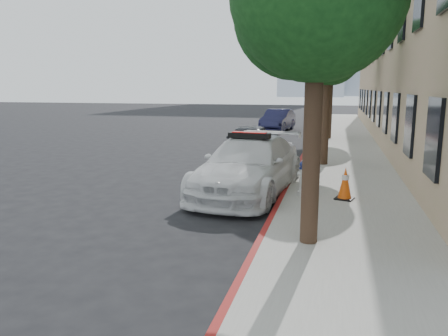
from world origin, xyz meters
TOP-DOWN VIEW (x-y plane):
  - ground at (0.00, 0.00)m, footprint 120.00×120.00m
  - sidewalk at (3.60, 10.00)m, footprint 3.20×50.00m
  - curb_strip at (2.06, 10.00)m, footprint 0.12×50.00m
  - tower_right at (9.00, 135.00)m, footprint 14.00×14.00m
  - tree_mid at (2.93, 5.99)m, footprint 2.77×2.64m
  - tree_far at (2.93, 13.99)m, footprint 3.10×3.00m
  - police_car at (1.10, 1.78)m, footprint 2.62×5.33m
  - parked_car_mid at (-0.07, 7.53)m, footprint 1.65×3.94m
  - parked_car_far at (-0.36, 18.78)m, footprint 1.91×4.32m
  - fire_hydrant at (2.59, 1.32)m, footprint 0.37×0.34m
  - traffic_cone at (3.55, 1.18)m, footprint 0.50×0.50m

SIDE VIEW (x-z plane):
  - ground at x=0.00m, z-range 0.00..0.00m
  - sidewalk at x=3.60m, z-range 0.00..0.15m
  - curb_strip at x=2.06m, z-range 0.00..0.15m
  - traffic_cone at x=3.55m, z-range 0.15..0.93m
  - fire_hydrant at x=2.59m, z-range 0.14..1.01m
  - parked_car_mid at x=-0.07m, z-range 0.00..1.33m
  - parked_car_far at x=-0.36m, z-range 0.00..1.38m
  - police_car at x=1.10m, z-range -0.07..1.57m
  - tree_mid at x=2.93m, z-range 1.45..6.88m
  - tree_far at x=2.93m, z-range 1.48..7.29m
  - tower_right at x=9.00m, z-range 0.00..44.00m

